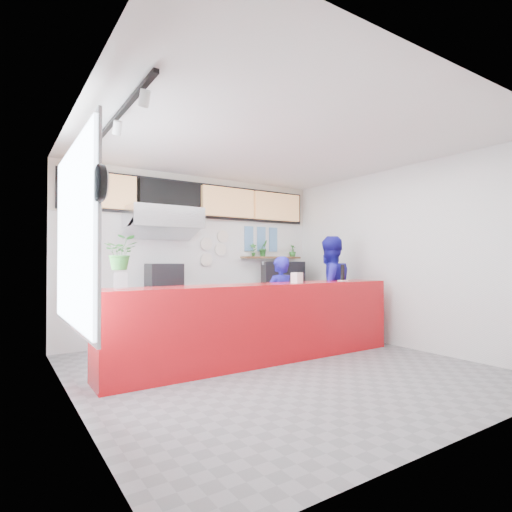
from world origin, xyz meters
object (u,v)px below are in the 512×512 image
staff_center (280,303)px  staff_right (330,289)px  panini_oven (164,278)px  service_counter (262,323)px  pepper_mill (343,272)px  espresso_machine (282,274)px

staff_center → staff_right: bearing=171.2°
panini_oven → staff_center: 1.99m
panini_oven → staff_right: staff_right is taller
service_counter → staff_right: 1.86m
panini_oven → staff_center: size_ratio=0.36×
panini_oven → staff_right: (2.53, -1.33, -0.21)m
pepper_mill → service_counter: bearing=179.8°
espresso_machine → staff_right: bearing=-67.0°
service_counter → panini_oven: 2.05m
pepper_mill → espresso_machine: bearing=86.1°
service_counter → espresso_machine: 2.56m
service_counter → staff_right: (1.76, 0.47, 0.38)m
staff_right → pepper_mill: size_ratio=7.34×
espresso_machine → staff_center: (-0.99, -1.26, -0.41)m
service_counter → pepper_mill: (1.59, -0.01, 0.69)m
staff_center → staff_right: staff_right is taller
service_counter → espresso_machine: espresso_machine is taller
staff_center → pepper_mill: bearing=142.9°
service_counter → staff_center: 0.93m
service_counter → panini_oven: panini_oven is taller
pepper_mill → staff_right: bearing=70.7°
service_counter → staff_center: (0.72, 0.54, 0.20)m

